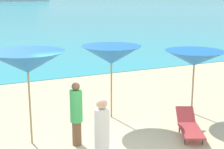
# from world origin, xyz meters

# --- Properties ---
(ground_plane) EXTENTS (50.00, 100.00, 0.30)m
(ground_plane) POSITION_xyz_m (0.00, 10.00, -0.15)
(ground_plane) COLOR beige
(umbrella_2) EXTENTS (1.90, 1.90, 2.38)m
(umbrella_2) POSITION_xyz_m (-1.29, 1.73, 2.11)
(umbrella_2) COLOR #9E7F59
(umbrella_2) RESTS_ON ground_plane
(umbrella_3) EXTENTS (1.87, 1.87, 2.23)m
(umbrella_3) POSITION_xyz_m (1.36, 2.60, 1.96)
(umbrella_3) COLOR #9E7F59
(umbrella_3) RESTS_ON ground_plane
(umbrella_4) EXTENTS (1.97, 1.97, 2.02)m
(umbrella_4) POSITION_xyz_m (3.84, 1.84, 1.79)
(umbrella_4) COLOR #9E7F59
(umbrella_4) RESTS_ON ground_plane
(lounge_chair_3) EXTENTS (1.12, 1.62, 0.58)m
(lounge_chair_3) POSITION_xyz_m (2.66, 0.44, 0.28)
(lounge_chair_3) COLOR #A53333
(lounge_chair_3) RESTS_ON ground_plane
(beachgoer_3) EXTENTS (0.31, 0.31, 1.76)m
(beachgoer_3) POSITION_xyz_m (-0.38, -0.68, 0.94)
(beachgoer_3) COLOR #DBAA84
(beachgoer_3) RESTS_ON ground_plane
(beachgoer_4) EXTENTS (0.31, 0.31, 1.63)m
(beachgoer_4) POSITION_xyz_m (-0.27, 1.15, 0.86)
(beachgoer_4) COLOR brown
(beachgoer_4) RESTS_ON ground_plane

